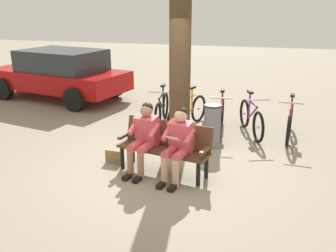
# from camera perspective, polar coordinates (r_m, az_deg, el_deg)

# --- Properties ---
(ground_plane) EXTENTS (40.00, 40.00, 0.00)m
(ground_plane) POSITION_cam_1_polar(r_m,az_deg,el_deg) (6.73, -0.73, -6.43)
(ground_plane) COLOR gray
(bench) EXTENTS (1.66, 0.80, 0.87)m
(bench) POSITION_cam_1_polar(r_m,az_deg,el_deg) (6.46, -0.39, -2.65)
(bench) COLOR #51331E
(bench) RESTS_ON ground
(person_reading) EXTENTS (0.54, 0.82, 1.20)m
(person_reading) POSITION_cam_1_polar(r_m,az_deg,el_deg) (6.12, 1.56, -2.24)
(person_reading) COLOR #D84C59
(person_reading) RESTS_ON ground
(person_companion) EXTENTS (0.54, 0.82, 1.20)m
(person_companion) POSITION_cam_1_polar(r_m,az_deg,el_deg) (6.42, -3.57, -1.32)
(person_companion) COLOR #D84C59
(person_companion) RESTS_ON ground
(handbag) EXTENTS (0.31, 0.15, 0.24)m
(handbag) POSITION_cam_1_polar(r_m,az_deg,el_deg) (7.04, -8.03, -4.43)
(handbag) COLOR olive
(handbag) RESTS_ON ground
(tree_trunk) EXTENTS (0.43, 0.43, 3.01)m
(tree_trunk) POSITION_cam_1_polar(r_m,az_deg,el_deg) (7.64, 1.79, 8.36)
(tree_trunk) COLOR #4C3823
(tree_trunk) RESTS_ON ground
(litter_bin) EXTENTS (0.35, 0.35, 0.88)m
(litter_bin) POSITION_cam_1_polar(r_m,az_deg,el_deg) (7.64, 6.64, 0.01)
(litter_bin) COLOR slate
(litter_bin) RESTS_ON ground
(bicycle_black) EXTENTS (0.48, 1.68, 0.94)m
(bicycle_black) POSITION_cam_1_polar(r_m,az_deg,el_deg) (8.50, 17.75, 0.55)
(bicycle_black) COLOR black
(bicycle_black) RESTS_ON ground
(bicycle_orange) EXTENTS (0.70, 1.59, 0.94)m
(bicycle_orange) POSITION_cam_1_polar(r_m,az_deg,el_deg) (8.55, 12.32, 1.10)
(bicycle_orange) COLOR black
(bicycle_orange) RESTS_ON ground
(bicycle_blue) EXTENTS (0.48, 1.68, 0.94)m
(bicycle_blue) POSITION_cam_1_polar(r_m,az_deg,el_deg) (8.58, 7.97, 1.42)
(bicycle_blue) COLOR black
(bicycle_blue) RESTS_ON ground
(bicycle_purple) EXTENTS (0.65, 1.61, 0.94)m
(bicycle_purple) POSITION_cam_1_polar(r_m,az_deg,el_deg) (8.85, 2.97, 2.07)
(bicycle_purple) COLOR black
(bicycle_purple) RESTS_ON ground
(bicycle_silver) EXTENTS (0.48, 1.68, 0.94)m
(bicycle_silver) POSITION_cam_1_polar(r_m,az_deg,el_deg) (9.03, -0.93, 2.44)
(bicycle_silver) COLOR black
(bicycle_silver) RESTS_ON ground
(parked_car) EXTENTS (4.48, 2.67, 1.47)m
(parked_car) POSITION_cam_1_polar(r_m,az_deg,el_deg) (11.91, -15.88, 7.61)
(parked_car) COLOR #A50C0C
(parked_car) RESTS_ON ground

